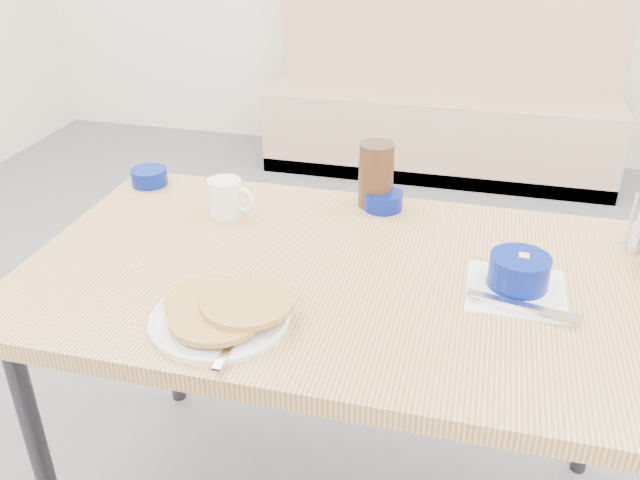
% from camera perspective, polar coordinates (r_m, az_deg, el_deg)
% --- Properties ---
extents(booth_bench, '(1.90, 0.56, 1.22)m').
position_cam_1_polar(booth_bench, '(3.93, 10.16, 10.99)').
color(booth_bench, tan).
rests_on(booth_bench, ground).
extents(dining_table, '(1.40, 0.80, 0.76)m').
position_cam_1_polar(dining_table, '(1.48, 2.42, -4.71)').
color(dining_table, tan).
rests_on(dining_table, ground).
extents(pancake_plate, '(0.27, 0.29, 0.05)m').
position_cam_1_polar(pancake_plate, '(1.30, -8.24, -6.06)').
color(pancake_plate, white).
rests_on(pancake_plate, dining_table).
extents(coffee_mug, '(0.12, 0.08, 0.09)m').
position_cam_1_polar(coffee_mug, '(1.68, -7.86, 3.58)').
color(coffee_mug, white).
rests_on(coffee_mug, dining_table).
extents(grits_setting, '(0.22, 0.21, 0.08)m').
position_cam_1_polar(grits_setting, '(1.42, 16.34, -3.00)').
color(grits_setting, white).
rests_on(grits_setting, dining_table).
extents(creamer_bowl, '(0.10, 0.10, 0.04)m').
position_cam_1_polar(creamer_bowl, '(1.91, -14.18, 5.18)').
color(creamer_bowl, navy).
rests_on(creamer_bowl, dining_table).
extents(butter_bowl, '(0.10, 0.10, 0.04)m').
position_cam_1_polar(butter_bowl, '(1.72, 5.33, 3.35)').
color(butter_bowl, navy).
rests_on(butter_bowl, dining_table).
extents(amber_tumbler, '(0.10, 0.10, 0.16)m').
position_cam_1_polar(amber_tumbler, '(1.71, 4.74, 5.49)').
color(amber_tumbler, '#3E2513').
rests_on(amber_tumbler, dining_table).
extents(sugar_wrapper, '(0.04, 0.04, 0.00)m').
position_cam_1_polar(sugar_wrapper, '(1.52, -15.35, -2.14)').
color(sugar_wrapper, '#FA8353').
rests_on(sugar_wrapper, dining_table).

